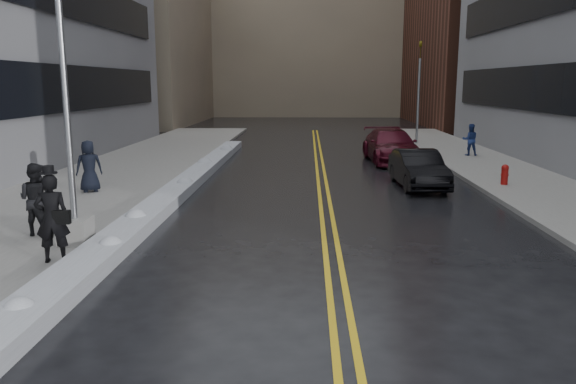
# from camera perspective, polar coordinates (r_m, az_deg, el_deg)

# --- Properties ---
(ground) EXTENTS (160.00, 160.00, 0.00)m
(ground) POSITION_cam_1_polar(r_m,az_deg,el_deg) (10.93, -8.42, -9.09)
(ground) COLOR black
(ground) RESTS_ON ground
(sidewalk_west) EXTENTS (5.50, 50.00, 0.15)m
(sidewalk_west) POSITION_cam_1_polar(r_m,az_deg,el_deg) (21.82, -18.64, 0.78)
(sidewalk_west) COLOR gray
(sidewalk_west) RESTS_ON ground
(sidewalk_east) EXTENTS (4.00, 50.00, 0.15)m
(sidewalk_east) POSITION_cam_1_polar(r_m,az_deg,el_deg) (21.95, 23.54, 0.50)
(sidewalk_east) COLOR gray
(sidewalk_east) RESTS_ON ground
(lane_line_left) EXTENTS (0.12, 50.00, 0.01)m
(lane_line_left) POSITION_cam_1_polar(r_m,az_deg,el_deg) (20.44, 3.15, 0.49)
(lane_line_left) COLOR gold
(lane_line_left) RESTS_ON ground
(lane_line_right) EXTENTS (0.12, 50.00, 0.01)m
(lane_line_right) POSITION_cam_1_polar(r_m,az_deg,el_deg) (20.45, 3.99, 0.48)
(lane_line_right) COLOR gold
(lane_line_right) RESTS_ON ground
(snow_ridge) EXTENTS (0.90, 30.00, 0.34)m
(snow_ridge) POSITION_cam_1_polar(r_m,az_deg,el_deg) (18.95, -11.40, -0.04)
(snow_ridge) COLOR silver
(snow_ridge) RESTS_ON ground
(building_west_far) EXTENTS (14.00, 22.00, 18.00)m
(building_west_far) POSITION_cam_1_polar(r_m,az_deg,el_deg) (57.08, -16.41, 15.89)
(building_west_far) COLOR gray
(building_west_far) RESTS_ON ground
(building_far) EXTENTS (36.00, 16.00, 22.00)m
(building_far) POSITION_cam_1_polar(r_m,az_deg,el_deg) (70.47, 2.17, 16.94)
(building_far) COLOR gray
(building_far) RESTS_ON ground
(lamppost) EXTENTS (0.65, 0.65, 7.62)m
(lamppost) POSITION_cam_1_polar(r_m,az_deg,el_deg) (13.23, -21.39, 5.05)
(lamppost) COLOR gray
(lamppost) RESTS_ON sidewalk_west
(fire_hydrant) EXTENTS (0.26, 0.26, 0.73)m
(fire_hydrant) POSITION_cam_1_polar(r_m,az_deg,el_deg) (21.53, 21.16, 1.76)
(fire_hydrant) COLOR maroon
(fire_hydrant) RESTS_ON sidewalk_east
(traffic_signal) EXTENTS (0.16, 0.20, 6.00)m
(traffic_signal) POSITION_cam_1_polar(r_m,az_deg,el_deg) (34.72, 13.14, 10.19)
(traffic_signal) COLOR gray
(traffic_signal) RESTS_ON sidewalk_east
(pedestrian_fedora) EXTENTS (0.75, 0.58, 1.82)m
(pedestrian_fedora) POSITION_cam_1_polar(r_m,az_deg,el_deg) (12.26, -22.84, -2.47)
(pedestrian_fedora) COLOR black
(pedestrian_fedora) RESTS_ON sidewalk_west
(pedestrian_b) EXTENTS (0.95, 0.79, 1.74)m
(pedestrian_b) POSITION_cam_1_polar(r_m,az_deg,el_deg) (14.61, -24.21, -0.67)
(pedestrian_b) COLOR black
(pedestrian_b) RESTS_ON sidewalk_west
(pedestrian_c) EXTENTS (1.00, 0.87, 1.73)m
(pedestrian_c) POSITION_cam_1_polar(r_m,az_deg,el_deg) (19.82, -19.57, 2.49)
(pedestrian_c) COLOR black
(pedestrian_c) RESTS_ON sidewalk_west
(pedestrian_east) EXTENTS (0.80, 0.65, 1.58)m
(pedestrian_east) POSITION_cam_1_polar(r_m,az_deg,el_deg) (29.63, 18.01, 5.07)
(pedestrian_east) COLOR navy
(pedestrian_east) RESTS_ON sidewalk_east
(car_black) EXTENTS (1.64, 4.18, 1.35)m
(car_black) POSITION_cam_1_polar(r_m,az_deg,el_deg) (20.87, 13.09, 2.31)
(car_black) COLOR black
(car_black) RESTS_ON ground
(car_maroon) EXTENTS (2.48, 5.49, 1.56)m
(car_maroon) POSITION_cam_1_polar(r_m,az_deg,el_deg) (27.29, 10.44, 4.62)
(car_maroon) COLOR #440A18
(car_maroon) RESTS_ON ground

